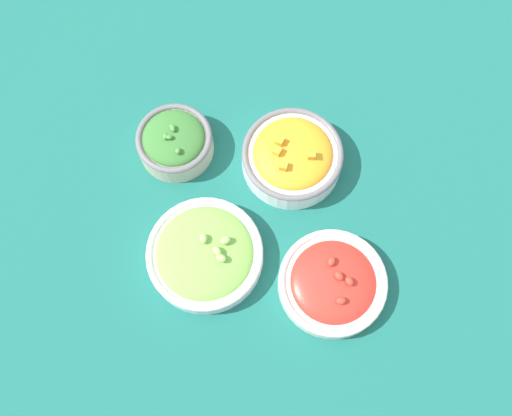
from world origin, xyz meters
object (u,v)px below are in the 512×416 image
bowl_broccoli (175,141)px  bowl_cherry_tomatoes (333,283)px  bowl_squash (292,156)px  bowl_lettuce (205,254)px

bowl_broccoli → bowl_cherry_tomatoes: bowl_broccoli is taller
bowl_squash → bowl_cherry_tomatoes: size_ratio=0.99×
bowl_squash → bowl_cherry_tomatoes: bowl_squash is taller
bowl_lettuce → bowl_cherry_tomatoes: bowl_lettuce is taller
bowl_squash → bowl_broccoli: size_ratio=1.31×
bowl_squash → bowl_broccoli: bearing=-102.4°
bowl_lettuce → bowl_broccoli: 0.23m
bowl_squash → bowl_cherry_tomatoes: bearing=11.4°
bowl_cherry_tomatoes → bowl_broccoli: bearing=-137.3°
bowl_lettuce → bowl_broccoli: (-0.22, -0.05, 0.01)m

